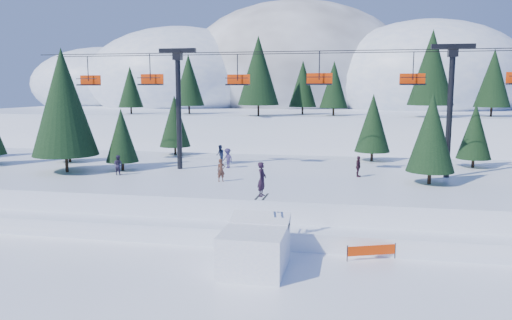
% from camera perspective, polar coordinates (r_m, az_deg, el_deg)
% --- Properties ---
extents(ground, '(160.00, 160.00, 0.00)m').
position_cam_1_polar(ground, '(25.28, -2.86, -13.67)').
color(ground, white).
rests_on(ground, ground).
extents(mid_shelf, '(70.00, 22.00, 2.50)m').
position_cam_1_polar(mid_shelf, '(41.97, 3.03, -3.07)').
color(mid_shelf, white).
rests_on(mid_shelf, ground).
extents(berm, '(70.00, 6.00, 1.10)m').
position_cam_1_polar(berm, '(32.52, 0.54, -7.64)').
color(berm, white).
rests_on(berm, ground).
extents(mountain_ridge, '(119.00, 61.29, 26.46)m').
position_cam_1_polar(mountain_ridge, '(96.74, 4.68, 8.24)').
color(mountain_ridge, white).
rests_on(mountain_ridge, ground).
extents(jump_kicker, '(3.23, 4.42, 5.49)m').
position_cam_1_polar(jump_kicker, '(26.37, -0.13, -9.89)').
color(jump_kicker, white).
rests_on(jump_kicker, ground).
extents(chairlift, '(46.00, 3.21, 10.28)m').
position_cam_1_polar(chairlift, '(41.06, 4.98, 8.00)').
color(chairlift, black).
rests_on(chairlift, mid_shelf).
extents(conifer_stand, '(63.93, 16.80, 10.22)m').
position_cam_1_polar(conifer_stand, '(41.25, 6.79, 4.67)').
color(conifer_stand, black).
rests_on(conifer_stand, mid_shelf).
extents(distant_skiers, '(26.21, 9.85, 1.75)m').
position_cam_1_polar(distant_skiers, '(42.46, -0.03, -0.05)').
color(distant_skiers, '#332B54').
rests_on(distant_skiers, mid_shelf).
extents(banner_near, '(2.67, 1.07, 0.90)m').
position_cam_1_polar(banner_near, '(28.70, 13.06, -10.04)').
color(banner_near, black).
rests_on(banner_near, ground).
extents(banner_far, '(2.73, 0.91, 0.90)m').
position_cam_1_polar(banner_far, '(30.76, 23.23, -9.26)').
color(banner_far, black).
rests_on(banner_far, ground).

